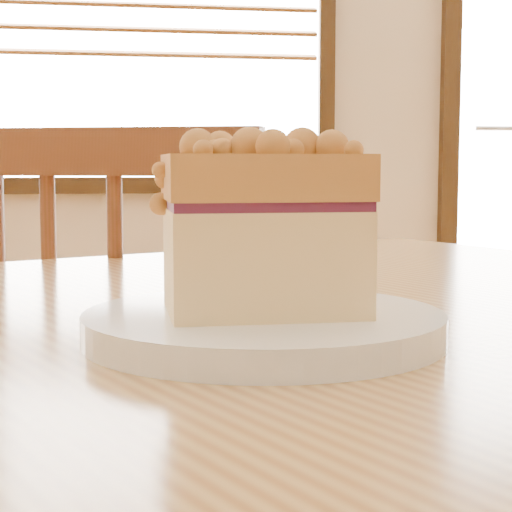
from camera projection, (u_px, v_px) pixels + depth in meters
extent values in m
plane|color=beige|center=(96.00, 32.00, 4.28)|extent=(7.00, 0.00, 7.00)
cube|color=#32200D|center=(161.00, 185.00, 4.38)|extent=(1.76, 0.06, 0.08)
cube|color=brown|center=(159.00, 6.00, 4.26)|extent=(1.56, 0.05, 0.03)
cube|color=brown|center=(159.00, 30.00, 4.27)|extent=(1.56, 0.05, 0.03)
cube|color=brown|center=(159.00, 54.00, 4.28)|extent=(1.56, 0.05, 0.03)
cube|color=#32200D|center=(450.00, 118.00, 4.59)|extent=(0.09, 0.06, 2.20)
cube|color=#B58646|center=(141.00, 343.00, 0.68)|extent=(1.55, 1.32, 0.04)
cylinder|color=#32200D|center=(392.00, 502.00, 1.34)|extent=(0.06, 0.06, 0.71)
cube|color=brown|center=(162.00, 445.00, 1.33)|extent=(0.54, 0.54, 0.04)
cylinder|color=brown|center=(247.00, 322.00, 1.09)|extent=(0.04, 0.04, 0.46)
cube|color=brown|center=(114.00, 152.00, 1.10)|extent=(0.37, 0.17, 0.06)
cylinder|color=brown|center=(184.00, 327.00, 1.10)|extent=(0.02, 0.02, 0.40)
cylinder|color=brown|center=(116.00, 325.00, 1.12)|extent=(0.02, 0.02, 0.40)
cylinder|color=brown|center=(50.00, 322.00, 1.14)|extent=(0.02, 0.02, 0.40)
cylinder|color=white|center=(264.00, 326.00, 0.59)|extent=(0.24, 0.24, 0.02)
cylinder|color=white|center=(264.00, 335.00, 0.59)|extent=(0.16, 0.16, 0.01)
cube|color=#F9D48D|center=(264.00, 261.00, 0.58)|extent=(0.13, 0.09, 0.07)
cube|color=#4D162E|center=(264.00, 204.00, 0.58)|extent=(0.12, 0.09, 0.01)
cube|color=#C17D3C|center=(264.00, 177.00, 0.58)|extent=(0.13, 0.10, 0.03)
sphere|color=#C17D3C|center=(272.00, 147.00, 0.56)|extent=(0.02, 0.02, 0.02)
sphere|color=#C17D3C|center=(204.00, 150.00, 0.54)|extent=(0.01, 0.01, 0.01)
sphere|color=#C17D3C|center=(293.00, 147.00, 0.55)|extent=(0.02, 0.02, 0.02)
sphere|color=#C17D3C|center=(281.00, 151.00, 0.61)|extent=(0.01, 0.01, 0.01)
sphere|color=#C17D3C|center=(303.00, 147.00, 0.55)|extent=(0.02, 0.02, 0.02)
sphere|color=#C17D3C|center=(324.00, 150.00, 0.55)|extent=(0.01, 0.01, 0.01)
sphere|color=#C17D3C|center=(355.00, 149.00, 0.56)|extent=(0.02, 0.02, 0.02)
sphere|color=#C17D3C|center=(184.00, 148.00, 0.56)|extent=(0.02, 0.02, 0.02)
sphere|color=#C17D3C|center=(226.00, 149.00, 0.57)|extent=(0.02, 0.02, 0.02)
sphere|color=#C17D3C|center=(330.00, 146.00, 0.55)|extent=(0.03, 0.03, 0.03)
sphere|color=#C17D3C|center=(336.00, 147.00, 0.55)|extent=(0.02, 0.02, 0.02)
sphere|color=#C17D3C|center=(279.00, 147.00, 0.55)|extent=(0.02, 0.02, 0.02)
sphere|color=#C17D3C|center=(262.00, 149.00, 0.54)|extent=(0.02, 0.02, 0.02)
sphere|color=#C17D3C|center=(225.00, 150.00, 0.55)|extent=(0.01, 0.01, 0.01)
sphere|color=#C17D3C|center=(300.00, 147.00, 0.59)|extent=(0.03, 0.03, 0.03)
sphere|color=#C17D3C|center=(277.00, 148.00, 0.59)|extent=(0.02, 0.02, 0.02)
sphere|color=#C17D3C|center=(197.00, 148.00, 0.54)|extent=(0.02, 0.02, 0.02)
sphere|color=#C17D3C|center=(312.00, 146.00, 0.55)|extent=(0.03, 0.03, 0.03)
sphere|color=#C17D3C|center=(283.00, 149.00, 0.61)|extent=(0.02, 0.02, 0.02)
sphere|color=#C17D3C|center=(278.00, 150.00, 0.54)|extent=(0.01, 0.01, 0.01)
sphere|color=#C17D3C|center=(168.00, 206.00, 0.56)|extent=(0.01, 0.01, 0.01)
sphere|color=#C17D3C|center=(162.00, 174.00, 0.55)|extent=(0.01, 0.01, 0.01)
sphere|color=#C17D3C|center=(156.00, 175.00, 0.60)|extent=(0.01, 0.01, 0.01)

